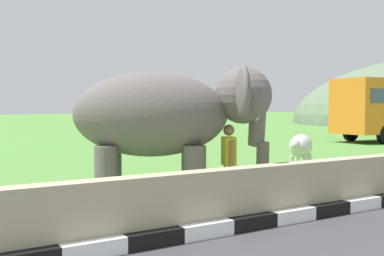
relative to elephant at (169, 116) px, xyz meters
name	(u,v)px	position (x,y,z in m)	size (l,w,h in m)	color
barrier_parapet	(151,208)	(-1.39, -1.99, -1.33)	(28.00, 0.36, 1.00)	tan
elephant	(169,116)	(0.00, 0.00, 0.00)	(3.98, 3.37, 2.83)	#675C5C
person_handler	(229,160)	(1.09, -0.53, -0.90)	(0.38, 0.64, 1.66)	navy
cow_near	(301,147)	(4.94, 1.34, -0.96)	(1.77, 1.47, 1.23)	beige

